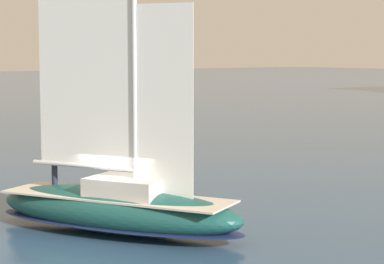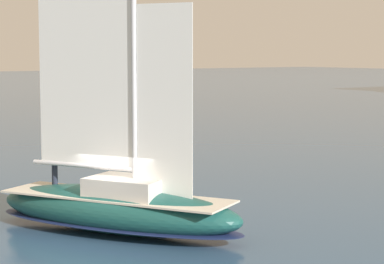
# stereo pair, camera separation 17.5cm
# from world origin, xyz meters

# --- Properties ---
(ground_plane) EXTENTS (400.00, 400.00, 0.00)m
(ground_plane) POSITION_xyz_m (0.00, 0.00, 0.00)
(ground_plane) COLOR #2D4C6B
(sailboat_main) EXTENTS (9.06, 6.44, 12.29)m
(sailboat_main) POSITION_xyz_m (0.01, 0.00, 0.99)
(sailboat_main) COLOR #194C47
(sailboat_main) RESTS_ON ground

